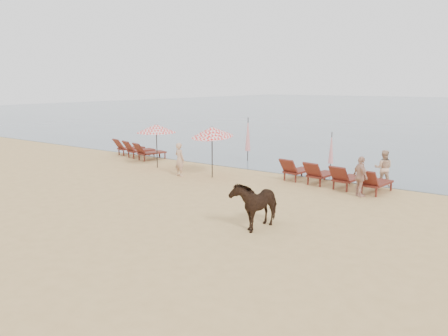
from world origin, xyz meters
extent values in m
plane|color=tan|center=(0.00, 0.00, 0.00)|extent=(120.00, 120.00, 0.00)
cube|color=#5E1B16|center=(-10.68, 10.00, 0.39)|extent=(1.10, 1.71, 0.09)
cube|color=#5E1B16|center=(-10.88, 9.18, 0.71)|extent=(0.84, 0.68, 0.69)
cube|color=#5E1B16|center=(-9.47, 9.69, 0.39)|extent=(1.10, 1.71, 0.09)
cube|color=#5E1B16|center=(-9.68, 8.87, 0.71)|extent=(0.84, 0.68, 0.69)
cube|color=#5E1B16|center=(-8.27, 9.39, 0.39)|extent=(1.10, 1.71, 0.09)
cube|color=#5E1B16|center=(-8.48, 8.57, 0.71)|extent=(0.84, 0.68, 0.69)
cube|color=#5E1B16|center=(1.14, 9.43, 0.40)|extent=(0.96, 1.69, 0.09)
cube|color=#5E1B16|center=(1.02, 8.59, 0.72)|extent=(0.81, 0.62, 0.70)
cube|color=#5E1B16|center=(2.39, 9.26, 0.40)|extent=(0.96, 1.69, 0.09)
cube|color=#5E1B16|center=(2.27, 8.41, 0.72)|extent=(0.81, 0.62, 0.70)
cube|color=#5E1B16|center=(3.63, 9.08, 0.40)|extent=(0.96, 1.69, 0.09)
cube|color=#5E1B16|center=(3.51, 8.24, 0.72)|extent=(0.81, 0.62, 0.70)
cube|color=#5E1B16|center=(4.87, 8.91, 0.40)|extent=(0.96, 1.69, 0.09)
cube|color=#5E1B16|center=(4.75, 8.06, 0.72)|extent=(0.81, 0.62, 0.70)
cylinder|color=black|center=(-6.23, 7.69, 1.07)|extent=(0.05, 0.05, 2.13)
cone|color=red|center=(-6.23, 7.69, 2.08)|extent=(2.03, 2.03, 0.44)
sphere|color=black|center=(-6.23, 7.69, 2.28)|extent=(0.08, 0.08, 0.08)
cylinder|color=black|center=(-2.39, 7.42, 1.11)|extent=(0.05, 0.05, 2.23)
cone|color=red|center=(-2.39, 7.42, 2.17)|extent=(1.97, 2.01, 0.67)
sphere|color=black|center=(-2.39, 7.42, 2.38)|extent=(0.08, 0.08, 0.08)
cylinder|color=black|center=(-3.34, 12.09, 1.26)|extent=(0.05, 0.05, 2.52)
cone|color=red|center=(-3.34, 12.09, 1.56)|extent=(0.31, 0.31, 1.89)
cylinder|color=black|center=(1.84, 11.56, 1.03)|extent=(0.04, 0.04, 2.06)
cone|color=red|center=(1.84, 11.56, 1.28)|extent=(0.25, 0.25, 1.55)
imported|color=black|center=(3.07, 2.35, 0.75)|extent=(0.89, 1.82, 1.51)
imported|color=tan|center=(-3.84, 6.75, 0.81)|extent=(0.66, 0.50, 1.62)
imported|color=tan|center=(4.72, 10.30, 0.79)|extent=(0.90, 0.78, 1.57)
imported|color=tan|center=(4.51, 7.89, 0.80)|extent=(0.96, 0.92, 1.61)
camera|label=1|loc=(9.76, -8.84, 4.38)|focal=35.00mm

